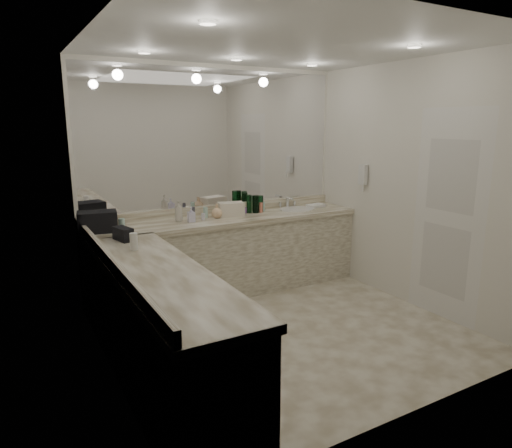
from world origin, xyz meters
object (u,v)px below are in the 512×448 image
hand_towel (316,206)px  soap_bottle_a (179,211)px  soap_bottle_b (191,215)px  wall_phone (363,175)px  black_toiletry_bag (98,221)px  soap_bottle_c (217,211)px  cream_cosmetic_case (231,209)px  sink (297,210)px

hand_towel → soap_bottle_a: soap_bottle_a is taller
soap_bottle_b → wall_phone: bearing=-12.8°
black_toiletry_bag → soap_bottle_a: (0.86, 0.07, 0.01)m
wall_phone → soap_bottle_c: bearing=162.9°
cream_cosmetic_case → soap_bottle_b: size_ratio=1.74×
hand_towel → wall_phone: bearing=-60.3°
soap_bottle_a → soap_bottle_b: bearing=-41.1°
cream_cosmetic_case → soap_bottle_a: size_ratio=1.27×
black_toiletry_bag → soap_bottle_b: black_toiletry_bag is taller
sink → black_toiletry_bag: 2.39m
sink → soap_bottle_c: 1.08m
sink → cream_cosmetic_case: cream_cosmetic_case is taller
cream_cosmetic_case → soap_bottle_a: 0.63m
wall_phone → soap_bottle_b: size_ratio=1.46×
black_toiletry_bag → soap_bottle_c: black_toiletry_bag is taller
cream_cosmetic_case → wall_phone: bearing=-6.2°
cream_cosmetic_case → black_toiletry_bag: bearing=-163.8°
sink → wall_phone: size_ratio=1.83×
sink → hand_towel: size_ratio=2.02×
wall_phone → black_toiletry_bag: wall_phone is taller
sink → soap_bottle_b: soap_bottle_b is taller
soap_bottle_c → soap_bottle_b: bearing=-169.6°
wall_phone → sink: bearing=140.4°
cream_cosmetic_case → soap_bottle_b: (-0.52, -0.08, -0.00)m
wall_phone → soap_bottle_c: 1.80m
hand_towel → soap_bottle_b: (-1.72, -0.06, 0.06)m
hand_towel → soap_bottle_c: bearing=179.9°
black_toiletry_bag → soap_bottle_c: size_ratio=2.30×
black_toiletry_bag → soap_bottle_b: 0.97m
soap_bottle_a → soap_bottle_b: size_ratio=1.37×
hand_towel → soap_bottle_a: bearing=178.9°
soap_bottle_b → soap_bottle_c: size_ratio=1.02×
soap_bottle_a → cream_cosmetic_case: bearing=-0.9°
soap_bottle_c → soap_bottle_a: bearing=175.6°
soap_bottle_b → black_toiletry_bag: bearing=178.8°
sink → hand_towel: hand_towel is taller
soap_bottle_a → black_toiletry_bag: bearing=-175.1°
black_toiletry_bag → cream_cosmetic_case: (1.50, 0.06, -0.02)m
cream_cosmetic_case → soap_bottle_c: bearing=-159.1°
black_toiletry_bag → soap_bottle_a: 0.87m
black_toiletry_bag → cream_cosmetic_case: black_toiletry_bag is taller
sink → wall_phone: (0.61, -0.50, 0.46)m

